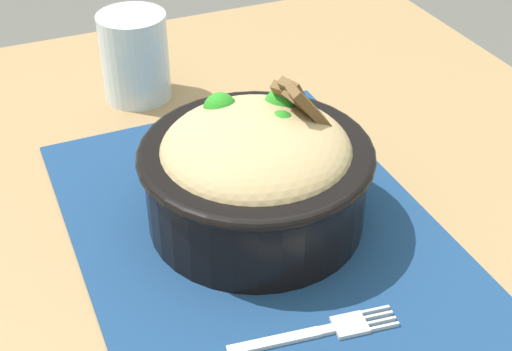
# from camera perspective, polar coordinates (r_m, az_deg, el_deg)

# --- Properties ---
(table) EXTENTS (1.07, 0.83, 0.76)m
(table) POSITION_cam_1_polar(r_m,az_deg,el_deg) (0.70, 2.72, -12.17)
(table) COLOR #99754C
(table) RESTS_ON ground_plane
(placemat) EXTENTS (0.48, 0.32, 0.00)m
(placemat) POSITION_cam_1_polar(r_m,az_deg,el_deg) (0.65, 0.85, -5.59)
(placemat) COLOR navy
(placemat) RESTS_ON table
(bowl) EXTENTS (0.21, 0.21, 0.13)m
(bowl) POSITION_cam_1_polar(r_m,az_deg,el_deg) (0.64, 0.03, 0.47)
(bowl) COLOR black
(bowl) RESTS_ON placemat
(fork) EXTENTS (0.03, 0.14, 0.00)m
(fork) POSITION_cam_1_polar(r_m,az_deg,el_deg) (0.57, 5.14, -12.03)
(fork) COLOR beige
(fork) RESTS_ON placemat
(drinking_glass) EXTENTS (0.08, 0.08, 0.10)m
(drinking_glass) POSITION_cam_1_polar(r_m,az_deg,el_deg) (0.86, -9.42, 8.80)
(drinking_glass) COLOR silver
(drinking_glass) RESTS_ON table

